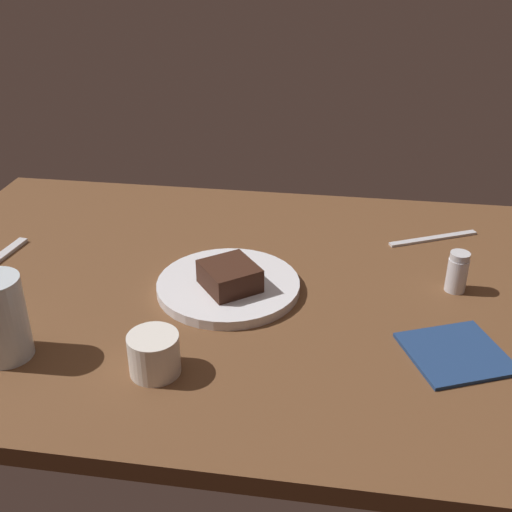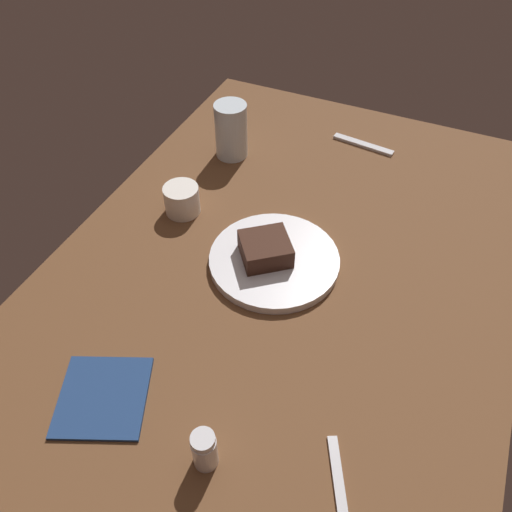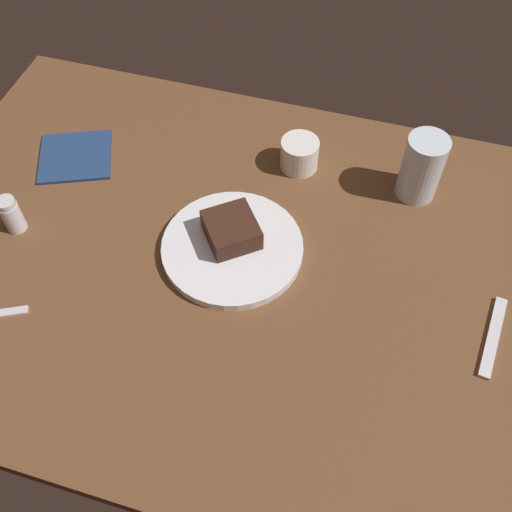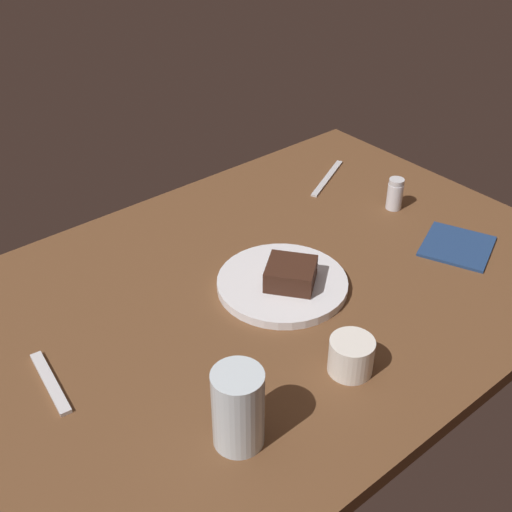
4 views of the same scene
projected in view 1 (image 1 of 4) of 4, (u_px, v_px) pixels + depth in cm
name	position (u px, v px, depth cm)	size (l,w,h in cm)	color
dining_table	(225.00, 291.00, 110.66)	(120.00, 84.00, 3.00)	brown
dessert_plate	(228.00, 286.00, 107.59)	(24.44, 24.44, 1.68)	silver
chocolate_cake_slice	(230.00, 276.00, 104.76)	(8.30, 8.79, 4.10)	#381E14
salt_shaker	(457.00, 272.00, 106.34)	(3.50, 3.50, 7.19)	silver
water_glass	(1.00, 318.00, 89.01)	(7.38, 7.38, 12.87)	silver
coffee_cup	(154.00, 354.00, 87.30)	(7.22, 7.22, 6.06)	silver
dessert_spoon	(1.00, 257.00, 117.71)	(15.00, 1.80, 0.70)	silver
butter_knife	(433.00, 238.00, 124.68)	(19.00, 1.40, 0.50)	silver
folded_napkin	(455.00, 353.00, 91.89)	(13.64, 13.17, 0.60)	navy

